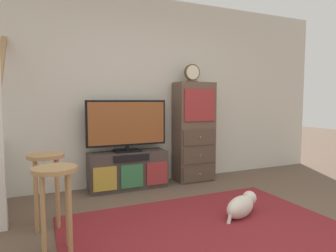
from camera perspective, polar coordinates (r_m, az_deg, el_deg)
name	(u,v)px	position (r m, az deg, el deg)	size (l,w,h in m)	color
back_wall	(142,91)	(4.35, -5.11, 6.75)	(6.40, 0.12, 2.70)	beige
area_rug	(207,230)	(2.91, 7.60, -19.55)	(2.60, 1.80, 0.01)	maroon
media_console	(128,170)	(4.12, -7.79, -8.53)	(1.07, 0.38, 0.51)	#423833
television	(127,124)	(4.04, -7.99, 0.32)	(1.11, 0.22, 0.71)	black
side_cabinet	(194,132)	(4.43, 5.08, -1.18)	(0.58, 0.38, 1.48)	brown
desk_clock	(192,73)	(4.39, 4.72, 10.23)	(0.24, 0.08, 0.27)	#4C3823
bar_stool_near	(55,190)	(2.48, -21.13, -11.54)	(0.34, 0.34, 0.70)	#A37A4C
bar_stool_far	(46,173)	(3.04, -22.70, -8.46)	(0.34, 0.34, 0.71)	#A37A4C
dog	(242,206)	(3.26, 14.17, -14.83)	(0.51, 0.37, 0.23)	beige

